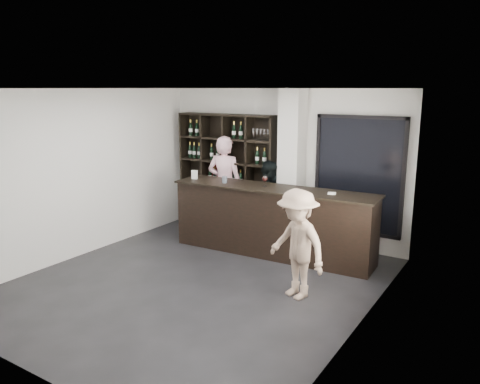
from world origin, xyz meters
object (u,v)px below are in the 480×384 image
Objects in this scene: taster_pink at (225,185)px; taster_black at (269,202)px; customer at (297,244)px; wine_shelf at (227,173)px; tasting_counter at (272,221)px.

taster_pink reaches higher than taster_black.
customer is (2.57, -2.00, -0.21)m from taster_pink.
taster_black is at bearing -12.10° from wine_shelf.
wine_shelf is at bearing 162.10° from customer.
customer is at bearing -39.53° from wine_shelf.
taster_pink reaches higher than tasting_counter.
taster_pink is 1.27× the size of customer.
customer is (2.62, -2.17, -0.42)m from wine_shelf.
wine_shelf reaches higher than taster_pink.
tasting_counter is 2.36× the size of customer.
taster_pink is at bearing -73.14° from wine_shelf.
wine_shelf is 0.27m from taster_pink.
taster_black is (1.07, -0.08, -0.20)m from taster_pink.
wine_shelf is 1.81m from tasting_counter.
wine_shelf is 1.53× the size of customer.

